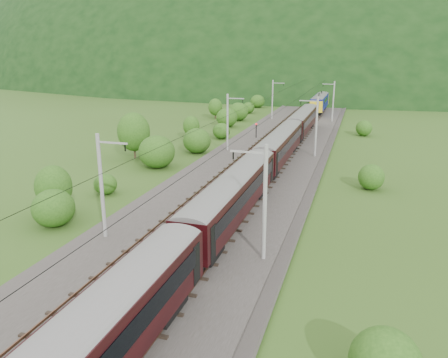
% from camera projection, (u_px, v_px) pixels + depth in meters
% --- Properties ---
extents(ground, '(600.00, 600.00, 0.00)m').
position_uv_depth(ground, '(180.00, 250.00, 31.87)').
color(ground, '#314C17').
rests_on(ground, ground).
extents(railbed, '(14.00, 220.00, 0.30)m').
position_uv_depth(railbed, '(222.00, 204.00, 40.98)').
color(railbed, '#38332D').
rests_on(railbed, ground).
extents(track_left, '(2.40, 220.00, 0.27)m').
position_uv_depth(track_left, '(198.00, 200.00, 41.61)').
color(track_left, '#543524').
rests_on(track_left, railbed).
extents(track_right, '(2.40, 220.00, 0.27)m').
position_uv_depth(track_right, '(247.00, 205.00, 40.22)').
color(track_right, '#543524').
rests_on(track_right, railbed).
extents(catenary_left, '(2.54, 192.28, 8.00)m').
position_uv_depth(catenary_left, '(228.00, 121.00, 61.65)').
color(catenary_left, gray).
rests_on(catenary_left, railbed).
extents(catenary_right, '(2.54, 192.28, 8.00)m').
position_uv_depth(catenary_right, '(316.00, 125.00, 58.12)').
color(catenary_right, gray).
rests_on(catenary_right, railbed).
extents(overhead_wires, '(4.83, 198.00, 0.03)m').
position_uv_depth(overhead_wires, '(222.00, 131.00, 39.02)').
color(overhead_wires, black).
rests_on(overhead_wires, ground).
extents(mountain_main, '(504.00, 360.00, 244.00)m').
position_uv_depth(mountain_main, '(345.00, 75.00, 269.84)').
color(mountain_main, black).
rests_on(mountain_main, ground).
extents(mountain_ridge, '(336.00, 280.00, 132.00)m').
position_uv_depth(mountain_ridge, '(189.00, 70.00, 341.05)').
color(mountain_ridge, black).
rests_on(mountain_ridge, ground).
extents(train, '(2.74, 131.40, 4.76)m').
position_uv_depth(train, '(262.00, 159.00, 44.85)').
color(train, black).
rests_on(train, ground).
extents(hazard_post_near, '(0.16, 0.16, 1.52)m').
position_uv_depth(hazard_post_near, '(247.00, 167.00, 50.69)').
color(hazard_post_near, red).
rests_on(hazard_post_near, railbed).
extents(hazard_post_far, '(0.15, 0.15, 1.44)m').
position_uv_depth(hazard_post_far, '(276.00, 143.00, 64.26)').
color(hazard_post_far, red).
rests_on(hazard_post_far, railbed).
extents(signal, '(0.26, 0.26, 2.36)m').
position_uv_depth(signal, '(256.00, 129.00, 71.59)').
color(signal, black).
rests_on(signal, railbed).
extents(vegetation_left, '(13.18, 149.41, 6.66)m').
position_uv_depth(vegetation_left, '(109.00, 164.00, 47.07)').
color(vegetation_left, '#224B14').
rests_on(vegetation_left, ground).
extents(vegetation_right, '(4.06, 94.24, 2.71)m').
position_uv_depth(vegetation_right, '(371.00, 210.00, 36.51)').
color(vegetation_right, '#224B14').
rests_on(vegetation_right, ground).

